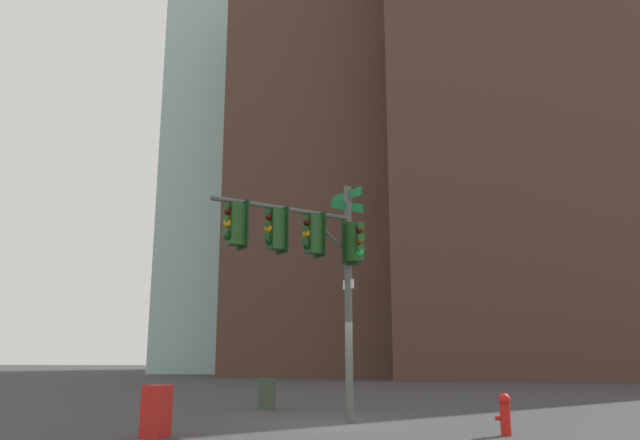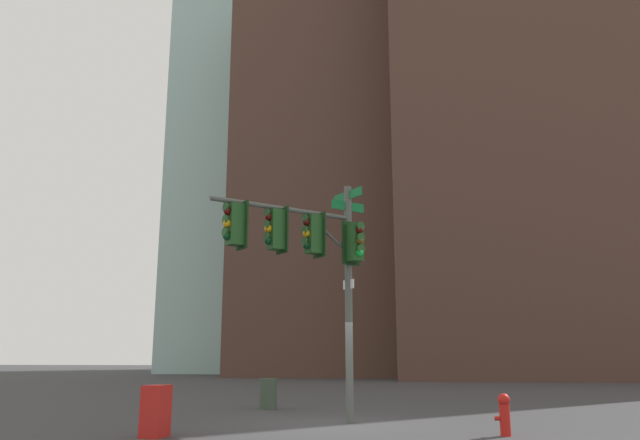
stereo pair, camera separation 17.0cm
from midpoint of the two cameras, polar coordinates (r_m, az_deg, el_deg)
The scene contains 8 objects.
ground_plane at distance 16.06m, azimuth 1.30°, elevation -18.32°, with size 200.00×200.00×0.00m, color #38383A.
signal_pole_assembly at distance 15.68m, azimuth -1.28°, elevation -2.52°, with size 3.55×3.10×6.14m.
fire_hydrant at distance 14.25m, azimuth 16.34°, elevation -16.68°, with size 0.34×0.26×0.87m.
litter_bin at distance 20.46m, azimuth -5.20°, elevation -15.67°, with size 0.56×0.56×0.95m, color #384738.
newspaper_box at distance 13.89m, azimuth -15.20°, elevation -16.65°, with size 0.44×0.56×1.05m, color red.
building_brick_nearside at distance 57.54m, azimuth 19.91°, elevation 10.82°, with size 27.21×18.38×47.28m, color #4C3328.
building_brick_midblock at distance 58.28m, azimuth 3.82°, elevation 4.42°, with size 22.65×15.48×37.06m, color #4C3328.
building_glass_tower at distance 77.01m, azimuth -1.33°, elevation 7.99°, with size 26.32×28.52×57.08m, color #9EC6C1.
Camera 1 is at (-1.27, 15.93, 1.64)m, focal length 34.70 mm.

